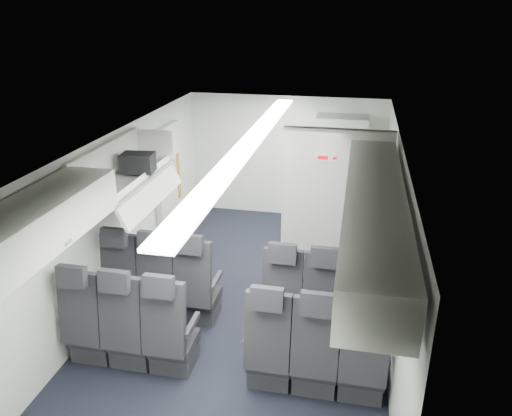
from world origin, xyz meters
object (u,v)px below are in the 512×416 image
at_px(seat_row_mid, 219,344).
at_px(galley_unit, 339,172).
at_px(seat_row_front, 240,296).
at_px(flight_attendant, 300,203).
at_px(boarding_door, 169,184).
at_px(carry_on_bag, 138,163).

height_order(seat_row_mid, galley_unit, galley_unit).
distance_m(seat_row_front, seat_row_mid, 0.90).
distance_m(galley_unit, flight_attendant, 1.24).
distance_m(galley_unit, boarding_door, 2.84).
height_order(seat_row_front, flight_attendant, flight_attendant).
bearing_deg(carry_on_bag, galley_unit, 44.41).
relative_size(galley_unit, flight_attendant, 1.22).
xyz_separation_m(galley_unit, boarding_door, (-2.59, -1.17, 0.00)).
relative_size(seat_row_front, flight_attendant, 2.14).
height_order(seat_row_front, galley_unit, galley_unit).
bearing_deg(seat_row_front, galley_unit, 73.72).
bearing_deg(seat_row_mid, galley_unit, 77.12).
distance_m(seat_row_mid, carry_on_bag, 2.38).
relative_size(flight_attendant, carry_on_bag, 4.09).
distance_m(boarding_door, flight_attendant, 2.08).
bearing_deg(flight_attendant, carry_on_bag, 133.91).
bearing_deg(galley_unit, carry_on_bag, -129.49).
xyz_separation_m(boarding_door, carry_on_bag, (0.29, -1.62, 0.86)).
height_order(boarding_door, flight_attendant, boarding_door).
bearing_deg(galley_unit, flight_attendant, -115.04).
xyz_separation_m(galley_unit, carry_on_bag, (-2.30, -2.79, 0.87)).
height_order(seat_row_front, seat_row_mid, same).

